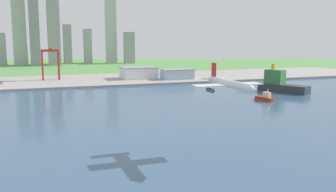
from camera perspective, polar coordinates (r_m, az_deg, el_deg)
name	(u,v)px	position (r m, az deg, el deg)	size (l,w,h in m)	color
ground_plane	(130,104)	(346.84, -5.64, -1.21)	(2400.00, 2400.00, 0.00)	#5A934D
water_bay	(148,117)	(289.81, -2.90, -3.17)	(840.00, 360.00, 0.15)	#385675
industrial_pier	(97,80)	(531.60, -10.38, 2.35)	(840.00, 140.00, 2.50)	#9B9591
airplane_landing	(230,84)	(197.88, 9.14, 1.73)	(37.32, 44.27, 13.59)	silver
container_barge	(280,84)	(437.12, 16.25, 1.72)	(38.42, 55.65, 30.20)	#2D3338
tugboat_small	(265,98)	(373.17, 14.12, -0.22)	(9.20, 20.77, 11.23)	#B22D1E
port_crane_red	(50,57)	(533.07, -16.99, 5.55)	(22.94, 43.09, 42.89)	#B72D23
warehouse_main	(138,72)	(534.45, -4.39, 3.48)	(47.25, 37.80, 15.59)	white
warehouse_annex	(177,74)	(524.75, 1.31, 3.28)	(42.52, 26.17, 13.28)	#99BCD1
distant_skyline	(55,34)	(848.58, -16.35, 8.82)	(291.00, 69.05, 154.40)	#9DA1A8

